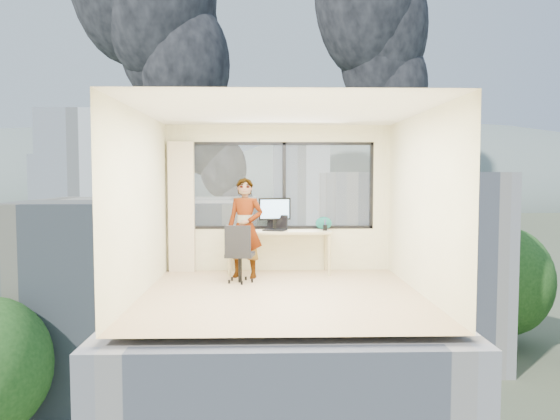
{
  "coord_description": "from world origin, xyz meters",
  "views": [
    {
      "loc": [
        -0.22,
        -7.41,
        1.7
      ],
      "look_at": [
        0.0,
        1.0,
        1.15
      ],
      "focal_mm": 33.63,
      "sensor_mm": 36.0,
      "label": 1
    }
  ],
  "objects_px": {
    "person": "(245,228)",
    "laptop": "(275,224)",
    "handbag": "(324,223)",
    "game_console": "(234,227)",
    "chair": "(240,253)",
    "monitor": "(275,214)",
    "desk": "(279,252)"
  },
  "relations": [
    {
      "from": "monitor",
      "to": "laptop",
      "type": "distance_m",
      "value": 0.2
    },
    {
      "from": "desk",
      "to": "person",
      "type": "distance_m",
      "value": 0.82
    },
    {
      "from": "monitor",
      "to": "game_console",
      "type": "distance_m",
      "value": 0.77
    },
    {
      "from": "desk",
      "to": "game_console",
      "type": "xyz_separation_m",
      "value": [
        -0.8,
        0.21,
        0.41
      ]
    },
    {
      "from": "person",
      "to": "monitor",
      "type": "distance_m",
      "value": 0.71
    },
    {
      "from": "monitor",
      "to": "laptop",
      "type": "relative_size",
      "value": 1.45
    },
    {
      "from": "handbag",
      "to": "laptop",
      "type": "bearing_deg",
      "value": -166.53
    },
    {
      "from": "laptop",
      "to": "handbag",
      "type": "distance_m",
      "value": 0.89
    },
    {
      "from": "desk",
      "to": "monitor",
      "type": "distance_m",
      "value": 0.67
    },
    {
      "from": "game_console",
      "to": "handbag",
      "type": "bearing_deg",
      "value": 0.0
    },
    {
      "from": "chair",
      "to": "game_console",
      "type": "distance_m",
      "value": 1.05
    },
    {
      "from": "person",
      "to": "handbag",
      "type": "distance_m",
      "value": 1.48
    },
    {
      "from": "monitor",
      "to": "laptop",
      "type": "xyz_separation_m",
      "value": [
        0.0,
        -0.11,
        -0.17
      ]
    },
    {
      "from": "person",
      "to": "monitor",
      "type": "height_order",
      "value": "person"
    },
    {
      "from": "game_console",
      "to": "laptop",
      "type": "height_order",
      "value": "laptop"
    },
    {
      "from": "person",
      "to": "game_console",
      "type": "xyz_separation_m",
      "value": [
        -0.23,
        0.57,
        -0.05
      ]
    },
    {
      "from": "chair",
      "to": "laptop",
      "type": "bearing_deg",
      "value": 61.09
    },
    {
      "from": "chair",
      "to": "person",
      "type": "relative_size",
      "value": 0.57
    },
    {
      "from": "chair",
      "to": "person",
      "type": "distance_m",
      "value": 0.56
    },
    {
      "from": "person",
      "to": "game_console",
      "type": "height_order",
      "value": "person"
    },
    {
      "from": "chair",
      "to": "game_console",
      "type": "bearing_deg",
      "value": 106.88
    },
    {
      "from": "chair",
      "to": "laptop",
      "type": "distance_m",
      "value": 1.03
    },
    {
      "from": "person",
      "to": "desk",
      "type": "bearing_deg",
      "value": 45.43
    },
    {
      "from": "desk",
      "to": "laptop",
      "type": "xyz_separation_m",
      "value": [
        -0.07,
        -0.01,
        0.5
      ]
    },
    {
      "from": "chair",
      "to": "person",
      "type": "bearing_deg",
      "value": 88.66
    },
    {
      "from": "person",
      "to": "handbag",
      "type": "relative_size",
      "value": 5.78
    },
    {
      "from": "person",
      "to": "laptop",
      "type": "relative_size",
      "value": 4.19
    },
    {
      "from": "desk",
      "to": "chair",
      "type": "relative_size",
      "value": 1.9
    },
    {
      "from": "chair",
      "to": "person",
      "type": "xyz_separation_m",
      "value": [
        0.07,
        0.42,
        0.36
      ]
    },
    {
      "from": "person",
      "to": "chair",
      "type": "bearing_deg",
      "value": -85.57
    },
    {
      "from": "desk",
      "to": "chair",
      "type": "height_order",
      "value": "chair"
    },
    {
      "from": "game_console",
      "to": "handbag",
      "type": "relative_size",
      "value": 0.99
    }
  ]
}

